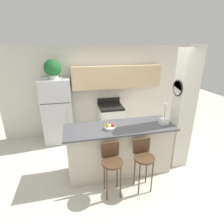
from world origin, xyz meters
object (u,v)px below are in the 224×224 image
bar_stool_left (112,162)px  bar_stool_right (143,158)px  orchid_vase (164,119)px  refrigerator (58,111)px  stove_range (111,120)px  fruit_bowl (110,127)px  potted_plant_on_fridge (53,69)px

bar_stool_left → bar_stool_right: 0.58m
bar_stool_right → orchid_vase: (0.60, 0.47, 0.49)m
refrigerator → orchid_vase: (2.18, -1.71, 0.27)m
stove_range → bar_stool_left: 2.24m
refrigerator → orchid_vase: 2.78m
stove_range → orchid_vase: 1.98m
refrigerator → stove_range: bearing=0.1°
refrigerator → bar_stool_left: refrigerator is taller
fruit_bowl → bar_stool_right: bearing=-44.3°
potted_plant_on_fridge → stove_range: bearing=0.1°
potted_plant_on_fridge → refrigerator: bearing=-59.0°
bar_stool_right → fruit_bowl: 0.82m
bar_stool_right → bar_stool_left: bearing=180.0°
orchid_vase → fruit_bowl: orchid_vase is taller
stove_range → potted_plant_on_fridge: (-1.46, -0.00, 1.54)m
orchid_vase → stove_range: bearing=112.5°
refrigerator → potted_plant_on_fridge: size_ratio=3.65×
bar_stool_left → orchid_vase: orchid_vase is taller
fruit_bowl → potted_plant_on_fridge: bearing=122.4°
refrigerator → fruit_bowl: size_ratio=7.89×
potted_plant_on_fridge → orchid_vase: (2.18, -1.71, -0.86)m
stove_range → fruit_bowl: size_ratio=4.84×
orchid_vase → fruit_bowl: 1.10m
potted_plant_on_fridge → fruit_bowl: 2.21m
refrigerator → stove_range: size_ratio=1.63×
potted_plant_on_fridge → orchid_vase: 2.90m
bar_stool_right → potted_plant_on_fridge: bearing=125.8°
refrigerator → fruit_bowl: 2.02m
potted_plant_on_fridge → fruit_bowl: potted_plant_on_fridge is taller
refrigerator → fruit_bowl: bearing=-57.6°
refrigerator → potted_plant_on_fridge: 1.12m
bar_stool_left → orchid_vase: bearing=21.7°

